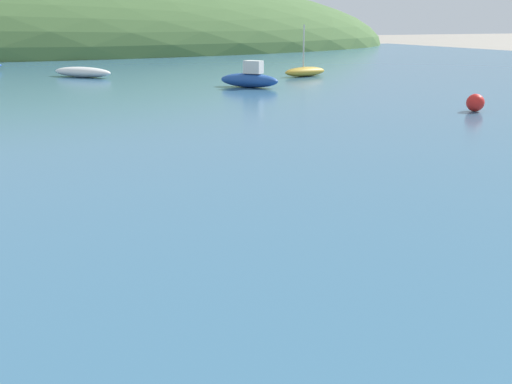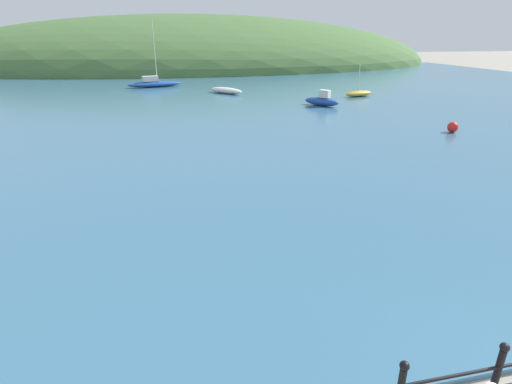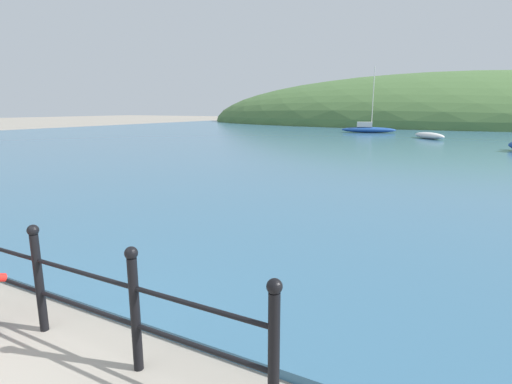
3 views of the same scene
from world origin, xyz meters
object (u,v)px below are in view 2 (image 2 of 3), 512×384
at_px(boat_white_sailboat, 154,83).
at_px(mooring_buoy, 453,127).
at_px(boat_mid_harbor, 226,90).
at_px(boat_red_dinghy, 359,93).
at_px(boat_far_right, 322,101).

relative_size(boat_white_sailboat, mooring_buoy, 11.30).
distance_m(boat_mid_harbor, boat_red_dinghy, 10.83).
xyz_separation_m(boat_red_dinghy, boat_far_right, (-4.45, -3.49, 0.11)).
distance_m(boat_white_sailboat, mooring_buoy, 26.76).
height_order(boat_mid_harbor, boat_white_sailboat, boat_white_sailboat).
xyz_separation_m(boat_mid_harbor, boat_red_dinghy, (10.08, -3.96, -0.00)).
relative_size(boat_mid_harbor, boat_white_sailboat, 0.52).
height_order(boat_red_dinghy, mooring_buoy, boat_red_dinghy).
xyz_separation_m(boat_white_sailboat, mooring_buoy, (15.17, -22.05, -0.08)).
height_order(boat_far_right, boat_white_sailboat, boat_white_sailboat).
relative_size(boat_far_right, boat_white_sailboat, 0.42).
xyz_separation_m(boat_far_right, boat_white_sailboat, (-11.56, 13.11, -0.00)).
relative_size(boat_mid_harbor, mooring_buoy, 5.89).
distance_m(boat_mid_harbor, mooring_buoy, 18.82).
bearing_deg(mooring_buoy, boat_far_right, 111.96).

